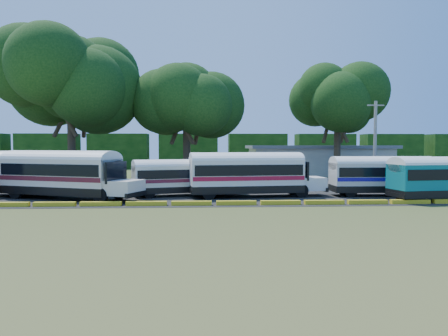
{
  "coord_description": "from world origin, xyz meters",
  "views": [
    {
      "loc": [
        2.13,
        -28.09,
        4.04
      ],
      "look_at": [
        3.94,
        6.0,
        2.25
      ],
      "focal_mm": 35.0,
      "sensor_mm": 36.0,
      "label": 1
    }
  ],
  "objects_px": {
    "bus_cream_west": "(63,172)",
    "bus_white_red": "(249,172)",
    "tree_west": "(70,78)",
    "bus_teal": "(448,175)"
  },
  "relations": [
    {
      "from": "bus_cream_west",
      "to": "bus_white_red",
      "type": "xyz_separation_m",
      "value": [
        13.98,
        0.57,
        -0.09
      ]
    },
    {
      "from": "bus_white_red",
      "to": "tree_west",
      "type": "height_order",
      "value": "tree_west"
    },
    {
      "from": "bus_teal",
      "to": "tree_west",
      "type": "distance_m",
      "value": 35.62
    },
    {
      "from": "bus_cream_west",
      "to": "tree_west",
      "type": "xyz_separation_m",
      "value": [
        -2.97,
        12.4,
        8.8
      ]
    },
    {
      "from": "bus_white_red",
      "to": "bus_cream_west",
      "type": "bearing_deg",
      "value": 175.59
    },
    {
      "from": "bus_cream_west",
      "to": "tree_west",
      "type": "distance_m",
      "value": 15.49
    },
    {
      "from": "bus_cream_west",
      "to": "tree_west",
      "type": "relative_size",
      "value": 0.74
    },
    {
      "from": "bus_cream_west",
      "to": "bus_teal",
      "type": "distance_m",
      "value": 28.22
    },
    {
      "from": "bus_white_red",
      "to": "bus_teal",
      "type": "distance_m",
      "value": 14.45
    },
    {
      "from": "bus_white_red",
      "to": "bus_teal",
      "type": "relative_size",
      "value": 1.08
    }
  ]
}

